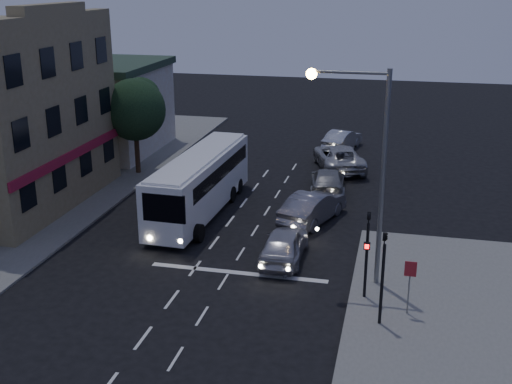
% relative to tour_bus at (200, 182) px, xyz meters
% --- Properties ---
extents(ground, '(120.00, 120.00, 0.00)m').
position_rel_tour_bus_xyz_m(ground, '(1.89, -8.80, -1.82)').
color(ground, black).
extents(sidewalk_far, '(12.00, 50.00, 0.12)m').
position_rel_tour_bus_xyz_m(sidewalk_far, '(-11.11, -0.80, -1.76)').
color(sidewalk_far, slate).
rests_on(sidewalk_far, ground).
extents(road_markings, '(8.00, 30.55, 0.01)m').
position_rel_tour_bus_xyz_m(road_markings, '(3.18, -5.49, -1.82)').
color(road_markings, silver).
rests_on(road_markings, ground).
extents(tour_bus, '(2.69, 11.04, 3.37)m').
position_rel_tour_bus_xyz_m(tour_bus, '(0.00, 0.00, 0.00)').
color(tour_bus, white).
rests_on(tour_bus, ground).
extents(car_suv, '(1.83, 4.51, 1.53)m').
position_rel_tour_bus_xyz_m(car_suv, '(5.61, -5.00, -1.05)').
color(car_suv, '#B7B6BF').
rests_on(car_suv, ground).
extents(car_sedan_a, '(3.22, 5.25, 1.63)m').
position_rel_tour_bus_xyz_m(car_sedan_a, '(6.19, 0.18, -1.00)').
color(car_sedan_a, slate).
rests_on(car_sedan_a, ground).
extents(car_sedan_b, '(2.58, 5.18, 1.44)m').
position_rel_tour_bus_xyz_m(car_sedan_b, '(6.38, 5.22, -1.10)').
color(car_sedan_b, gray).
rests_on(car_sedan_b, ground).
extents(car_sedan_c, '(4.45, 6.57, 1.67)m').
position_rel_tour_bus_xyz_m(car_sedan_c, '(6.50, 10.33, -0.98)').
color(car_sedan_c, '#B7B7B7').
rests_on(car_sedan_c, ground).
extents(car_extra, '(2.75, 4.79, 1.49)m').
position_rel_tour_bus_xyz_m(car_extra, '(6.19, 15.70, -1.07)').
color(car_extra, silver).
rests_on(car_extra, ground).
extents(traffic_signal_main, '(0.25, 0.35, 4.10)m').
position_rel_tour_bus_xyz_m(traffic_signal_main, '(9.49, -8.02, 0.60)').
color(traffic_signal_main, black).
rests_on(traffic_signal_main, sidewalk_near).
extents(traffic_signal_side, '(0.18, 0.15, 4.10)m').
position_rel_tour_bus_xyz_m(traffic_signal_side, '(10.19, -10.00, 0.60)').
color(traffic_signal_side, black).
rests_on(traffic_signal_side, sidewalk_near).
extents(regulatory_sign, '(0.45, 0.12, 2.20)m').
position_rel_tour_bus_xyz_m(regulatory_sign, '(11.19, -9.03, -0.22)').
color(regulatory_sign, slate).
rests_on(regulatory_sign, sidewalk_near).
extents(streetlight, '(3.32, 0.44, 9.00)m').
position_rel_tour_bus_xyz_m(streetlight, '(9.24, -6.60, 3.91)').
color(streetlight, slate).
rests_on(streetlight, sidewalk_near).
extents(low_building_north, '(9.40, 9.40, 6.50)m').
position_rel_tour_bus_xyz_m(low_building_north, '(-11.61, 11.20, 1.57)').
color(low_building_north, '#C3B29C').
rests_on(low_building_north, sidewalk_far).
extents(street_tree, '(4.00, 4.00, 6.20)m').
position_rel_tour_bus_xyz_m(street_tree, '(-6.31, 6.23, 2.68)').
color(street_tree, black).
rests_on(street_tree, sidewalk_far).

